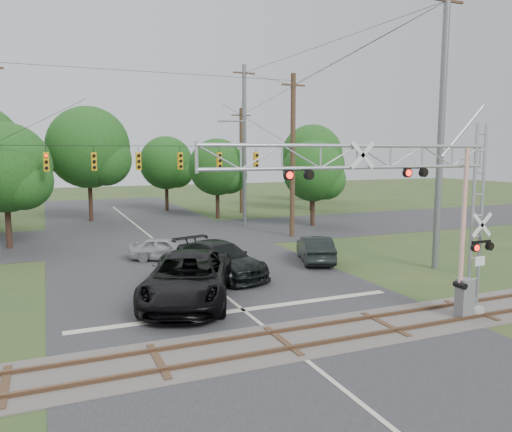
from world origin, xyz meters
name	(u,v)px	position (x,y,z in m)	size (l,w,h in m)	color
ground	(314,367)	(0.00, 0.00, 0.00)	(160.00, 160.00, 0.00)	#2A4620
road_main	(208,282)	(0.00, 10.00, 0.01)	(14.00, 90.00, 0.02)	#29282B
road_cross	(150,236)	(0.00, 24.00, 0.01)	(90.00, 12.00, 0.02)	#29282B
railroad_track	(283,341)	(0.00, 2.00, 0.03)	(90.00, 3.20, 0.17)	#504B45
crossing_gantry	(408,201)	(4.49, 1.64, 4.42)	(11.10, 0.91, 7.09)	gray
traffic_signal_span	(174,158)	(0.91, 20.00, 5.71)	(19.34, 0.36, 11.50)	slate
pickup_black	(188,278)	(-1.64, 7.39, 0.99)	(3.27, 7.09, 1.97)	black
car_dark	(220,259)	(0.92, 10.90, 0.84)	(2.37, 5.82, 1.69)	black
sedan_silver	(164,249)	(-0.78, 15.69, 0.66)	(1.55, 3.85, 1.31)	#9C9EA3
suv_dark	(315,249)	(6.83, 11.95, 0.73)	(1.55, 4.46, 1.47)	black
streetlight	(243,167)	(7.96, 25.81, 4.86)	(2.32, 0.24, 8.69)	slate
utility_poles	(192,150)	(2.59, 21.64, 6.23)	(25.84, 26.75, 14.15)	#3E2B1C
treeline	(112,158)	(-1.29, 33.54, 5.56)	(54.19, 24.34, 10.02)	#342017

